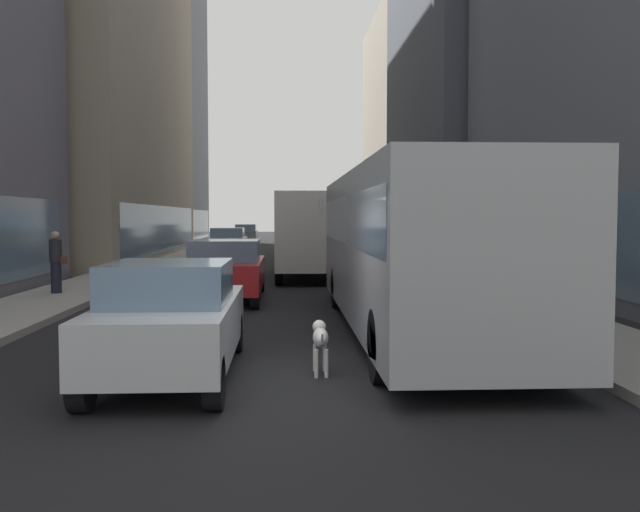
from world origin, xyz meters
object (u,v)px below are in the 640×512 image
at_px(dalmatian_dog, 320,338).
at_px(traffic_light_near, 520,206).
at_px(car_white_van, 228,242).
at_px(transit_bus, 410,240).
at_px(car_silver_sedan, 171,319).
at_px(car_yellow_taxi, 323,239).
at_px(car_grey_wagon, 246,234).
at_px(pedestrian_with_handbag, 56,262).
at_px(box_truck, 307,232).
at_px(car_red_coupe, 226,269).

relative_size(dalmatian_dog, traffic_light_near, 0.28).
bearing_deg(dalmatian_dog, car_white_van, 97.16).
xyz_separation_m(transit_bus, car_silver_sedan, (-4.00, -3.70, -0.96)).
xyz_separation_m(car_white_van, dalmatian_dog, (3.67, -29.25, -0.31)).
xyz_separation_m(car_yellow_taxi, dalmatian_dog, (-1.93, -33.75, -0.31)).
relative_size(car_silver_sedan, traffic_light_near, 1.26).
xyz_separation_m(car_silver_sedan, car_grey_wagon, (-1.60, 47.57, -0.00)).
bearing_deg(pedestrian_with_handbag, box_truck, 40.63).
height_order(car_red_coupe, pedestrian_with_handbag, pedestrian_with_handbag).
distance_m(transit_bus, traffic_light_near, 2.21).
bearing_deg(car_yellow_taxi, box_truck, -95.01).
relative_size(car_grey_wagon, dalmatian_dog, 4.17).
height_order(car_silver_sedan, traffic_light_near, traffic_light_near).
distance_m(car_red_coupe, box_truck, 7.16).
relative_size(car_grey_wagon, car_red_coupe, 0.86).
bearing_deg(car_white_van, car_red_coupe, -85.52).
bearing_deg(car_yellow_taxi, car_grey_wagon, 112.27).
bearing_deg(traffic_light_near, car_silver_sedan, -149.90).
bearing_deg(box_truck, pedestrian_with_handbag, -139.37).
xyz_separation_m(car_red_coupe, traffic_light_near, (6.10, -5.43, 1.61)).
relative_size(box_truck, traffic_light_near, 2.21).
relative_size(car_silver_sedan, car_grey_wagon, 1.07).
xyz_separation_m(car_red_coupe, dalmatian_dog, (2.07, -8.81, -0.31)).
bearing_deg(dalmatian_dog, car_yellow_taxi, 86.73).
bearing_deg(car_silver_sedan, car_yellow_taxi, 83.27).
bearing_deg(box_truck, car_yellow_taxi, 84.99).
relative_size(car_red_coupe, traffic_light_near, 1.38).
bearing_deg(dalmatian_dog, traffic_light_near, 40.05).
distance_m(car_yellow_taxi, car_grey_wagon, 14.78).
xyz_separation_m(car_yellow_taxi, traffic_light_near, (2.10, -30.36, 1.61)).
bearing_deg(pedestrian_with_handbag, car_yellow_taxi, 70.38).
height_order(car_yellow_taxi, car_grey_wagon, same).
bearing_deg(car_silver_sedan, car_grey_wagon, 91.93).
distance_m(transit_bus, car_white_van, 26.33).
bearing_deg(traffic_light_near, car_white_van, 106.58).
height_order(transit_bus, car_red_coupe, transit_bus).
relative_size(car_yellow_taxi, box_truck, 0.62).
height_order(dalmatian_dog, traffic_light_near, traffic_light_near).
height_order(car_white_van, pedestrian_with_handbag, pedestrian_with_handbag).
distance_m(car_grey_wagon, car_red_coupe, 38.64).
xyz_separation_m(transit_bus, box_truck, (-1.60, 11.95, -0.11)).
height_order(car_silver_sedan, car_grey_wagon, same).
bearing_deg(traffic_light_near, box_truck, 106.98).
xyz_separation_m(transit_bus, dalmatian_dog, (-1.93, -3.55, -1.26)).
distance_m(car_yellow_taxi, pedestrian_with_handbag, 25.81).
distance_m(car_yellow_taxi, dalmatian_dog, 33.80).
xyz_separation_m(car_yellow_taxi, car_silver_sedan, (-4.00, -33.90, -0.00)).
xyz_separation_m(dalmatian_dog, pedestrian_with_handbag, (-6.74, 9.44, 0.50)).
distance_m(car_white_van, box_truck, 14.35).
distance_m(box_truck, traffic_light_near, 12.69).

